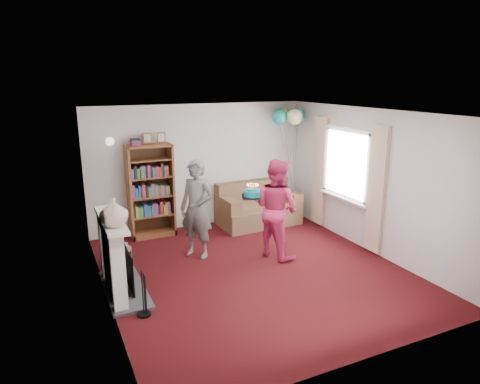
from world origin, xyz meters
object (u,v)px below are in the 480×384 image
sofa (257,208)px  birthday_cake (253,193)px  person_striped (197,209)px  person_magenta (276,208)px  bookcase (150,191)px

sofa → birthday_cake: bearing=-122.0°
person_striped → birthday_cake: size_ratio=4.70×
sofa → person_magenta: 1.80m
bookcase → sofa: bearing=-6.0°
bookcase → sofa: size_ratio=1.21×
sofa → birthday_cake: 1.77m
sofa → person_striped: 2.12m
bookcase → person_magenta: 2.54m
sofa → person_striped: bearing=-149.0°
bookcase → birthday_cake: bookcase is taller
person_striped → person_magenta: 1.35m
bookcase → sofa: 2.27m
person_magenta → birthday_cake: 0.48m
person_striped → birthday_cake: person_striped is taller
sofa → birthday_cake: size_ratio=4.60×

